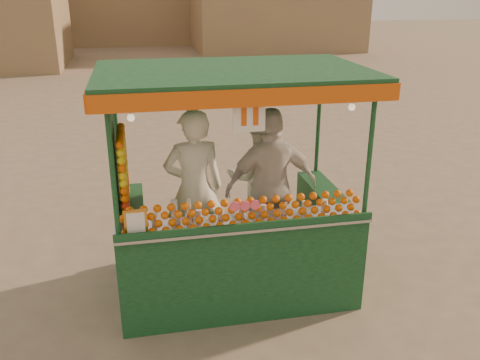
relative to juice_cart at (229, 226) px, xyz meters
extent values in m
plane|color=brown|center=(-0.02, 0.06, -0.88)|extent=(90.00, 90.00, 0.00)
cube|color=olive|center=(6.98, 24.06, 1.62)|extent=(9.00, 6.00, 5.00)
cube|color=#0E3417|center=(0.08, 0.14, -0.72)|extent=(2.71, 1.67, 0.31)
cylinder|color=black|center=(-0.86, 0.14, -0.69)|extent=(0.38, 0.10, 0.38)
cylinder|color=black|center=(1.01, 0.14, -0.69)|extent=(0.38, 0.10, 0.38)
cube|color=#0E3417|center=(0.08, -0.54, -0.15)|extent=(2.71, 0.31, 0.83)
cube|color=#0E3417|center=(-1.12, 0.25, -0.15)|extent=(0.31, 1.36, 0.83)
cube|color=#0E3417|center=(1.27, 0.25, -0.15)|extent=(0.31, 1.36, 0.83)
cube|color=#B2B2B7|center=(0.08, -0.50, 0.28)|extent=(2.71, 0.48, 0.03)
cylinder|color=#0E3417|center=(-1.23, -0.64, 1.00)|extent=(0.05, 0.05, 1.46)
cylinder|color=#0E3417|center=(1.38, -0.64, 1.00)|extent=(0.05, 0.05, 1.46)
cylinder|color=#0E3417|center=(-1.23, 0.92, 1.00)|extent=(0.05, 0.05, 1.46)
cylinder|color=#0E3417|center=(1.38, 0.92, 1.00)|extent=(0.05, 0.05, 1.46)
cube|color=#0E3417|center=(0.08, 0.14, 1.77)|extent=(2.92, 1.88, 0.08)
cube|color=#CE4D0B|center=(0.08, -0.80, 1.69)|extent=(2.92, 0.04, 0.17)
cube|color=#CE4D0B|center=(0.08, 1.08, 1.69)|extent=(2.92, 0.04, 0.17)
cube|color=#CE4D0B|center=(-1.39, 0.14, 1.69)|extent=(0.04, 1.88, 0.17)
cube|color=#CE4D0B|center=(1.54, 0.14, 1.69)|extent=(0.04, 1.88, 0.17)
cylinder|color=#F84B64|center=(0.05, -0.64, 0.54)|extent=(0.10, 0.03, 0.10)
cube|color=orange|center=(-1.05, -0.64, 0.45)|extent=(0.23, 0.02, 0.29)
cube|color=white|center=(0.08, -0.71, 1.50)|extent=(0.31, 0.02, 0.31)
sphere|color=#FFE5B2|center=(-1.02, -0.57, 1.50)|extent=(0.07, 0.07, 0.07)
sphere|color=#FFE5B2|center=(1.17, -0.57, 1.50)|extent=(0.07, 0.07, 0.07)
imported|color=white|center=(-0.37, 0.25, 0.40)|extent=(0.73, 0.50, 1.94)
imported|color=silver|center=(0.52, 0.75, 0.29)|extent=(0.90, 0.74, 1.72)
imported|color=beige|center=(0.55, 0.15, 0.40)|extent=(1.15, 0.53, 1.93)
camera|label=1|loc=(-0.95, -5.33, 2.67)|focal=38.33mm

